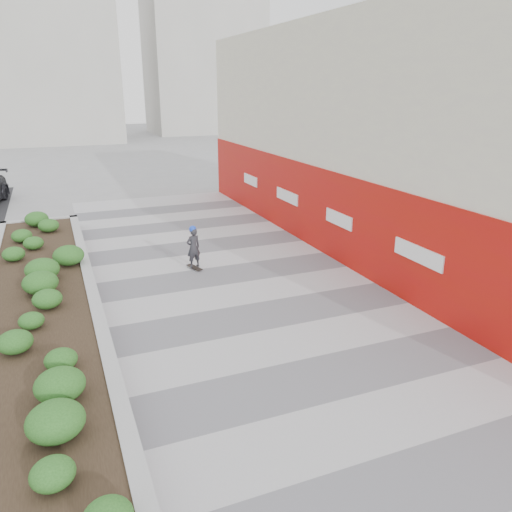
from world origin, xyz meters
The scene contains 8 objects.
ground centered at (0.00, 0.00, 0.00)m, with size 160.00×160.00×0.00m, color gray.
walkway centered at (0.00, 3.00, 0.01)m, with size 8.00×36.00×0.01m, color #A8A8AD.
building centered at (6.98, 8.98, 3.98)m, with size 6.04×24.08×8.00m.
planter centered at (-5.50, 7.00, 0.42)m, with size 3.00×18.00×0.90m.
distant_bldg_north_l centered at (-5.00, 55.00, 10.00)m, with size 16.00×12.00×20.00m, color #ADAAA3.
distant_bldg_north_r centered at (15.00, 60.00, 12.00)m, with size 14.00×10.00×24.00m, color #ADAAA3.
manhole_cover centered at (0.50, 3.00, 0.00)m, with size 0.44×0.44×0.01m, color #595654.
skateboarder centered at (-0.80, 9.11, 0.75)m, with size 0.55×0.75×1.48m.
Camera 1 is at (-4.76, -5.93, 5.68)m, focal length 35.00 mm.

